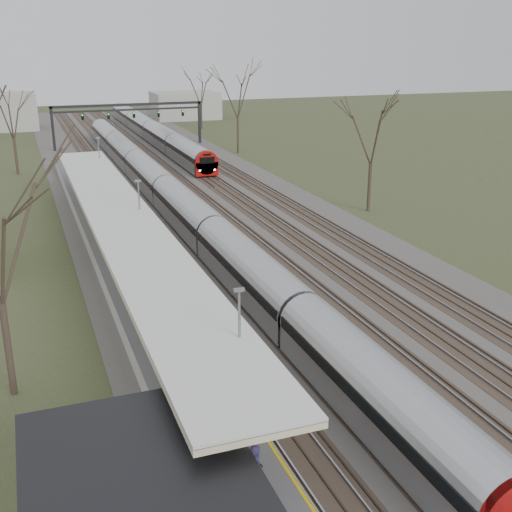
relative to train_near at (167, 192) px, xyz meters
The scene contains 8 objects.
track_bed 6.44m from the train_near, 63.91° to the left, with size 24.00×160.00×0.22m.
platform 13.58m from the train_near, 118.92° to the right, with size 3.50×69.00×1.00m, color #9E9B93.
canopy 17.80m from the train_near, 111.81° to the right, with size 4.10×50.00×3.11m.
signal_gantry 35.91m from the train_near, 85.52° to the left, with size 21.00×0.59×6.08m.
tree_east_far 18.98m from the train_near, 24.03° to the right, with size 5.00×5.00×10.30m.
train_near is the anchor object (origin of this frame).
train_far 41.62m from the train_near, 80.32° to the left, with size 2.62×60.21×3.05m.
passenger 40.67m from the train_near, 98.95° to the right, with size 0.67×0.44×1.84m, color #2C284F.
Camera 1 is at (-14.64, -6.49, 14.66)m, focal length 45.00 mm.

